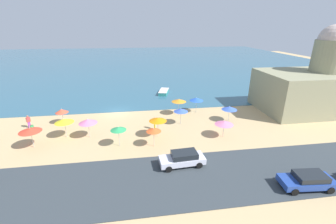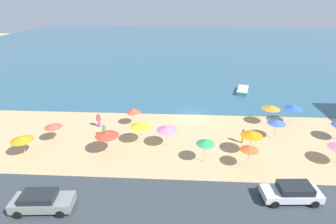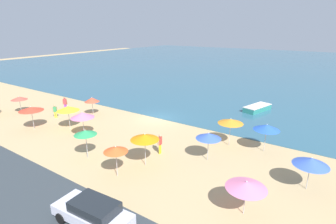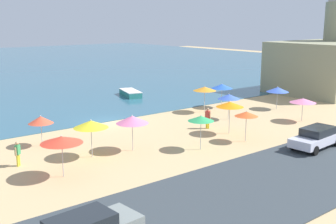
# 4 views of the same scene
# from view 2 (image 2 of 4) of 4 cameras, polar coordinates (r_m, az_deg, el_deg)

# --- Properties ---
(ground_plane) EXTENTS (160.00, 160.00, 0.00)m
(ground_plane) POSITION_cam_2_polar(r_m,az_deg,el_deg) (35.83, 5.13, -0.59)
(ground_plane) COLOR tan
(sea) EXTENTS (150.00, 110.00, 0.05)m
(sea) POSITION_cam_2_polar(r_m,az_deg,el_deg) (88.83, 4.20, 14.33)
(sea) COLOR #305E75
(sea) RESTS_ON ground_plane
(coastal_road) EXTENTS (80.00, 8.00, 0.06)m
(coastal_road) POSITION_cam_2_polar(r_m,az_deg,el_deg) (20.83, 6.49, -21.55)
(coastal_road) COLOR #333B40
(coastal_road) RESTS_ON ground_plane
(beach_umbrella_0) EXTENTS (2.20, 2.20, 2.22)m
(beach_umbrella_0) POSITION_cam_2_polar(r_m,az_deg,el_deg) (29.86, -29.30, -5.02)
(beach_umbrella_0) COLOR #B2B2B7
(beach_umbrella_0) RESTS_ON ground_plane
(beach_umbrella_1) EXTENTS (2.23, 2.23, 2.57)m
(beach_umbrella_1) POSITION_cam_2_polar(r_m,az_deg,el_deg) (34.53, 21.51, 0.94)
(beach_umbrella_1) COLOR #B2B2B7
(beach_umbrella_1) RESTS_ON ground_plane
(beach_umbrella_3) EXTENTS (1.81, 1.81, 2.46)m
(beach_umbrella_3) POSITION_cam_2_polar(r_m,az_deg,el_deg) (25.07, 8.19, -6.55)
(beach_umbrella_3) COLOR #B2B2B7
(beach_umbrella_3) RESTS_ON ground_plane
(beach_umbrella_4) EXTENTS (2.00, 2.00, 2.37)m
(beach_umbrella_4) POSITION_cam_2_polar(r_m,az_deg,el_deg) (31.40, 22.61, -1.96)
(beach_umbrella_4) COLOR #B2B2B7
(beach_umbrella_4) RESTS_ON ground_plane
(beach_umbrella_5) EXTENTS (2.27, 2.27, 2.53)m
(beach_umbrella_5) POSITION_cam_2_polar(r_m,az_deg,el_deg) (28.14, -6.03, -2.80)
(beach_umbrella_5) COLOR #B2B2B7
(beach_umbrella_5) RESTS_ON ground_plane
(beach_umbrella_6) EXTENTS (1.72, 1.72, 2.34)m
(beach_umbrella_6) POSITION_cam_2_polar(r_m,az_deg,el_deg) (25.28, 17.32, -7.55)
(beach_umbrella_6) COLOR #B2B2B7
(beach_umbrella_6) RESTS_ON ground_plane
(beach_umbrella_7) EXTENTS (2.18, 2.18, 2.64)m
(beach_umbrella_7) POSITION_cam_2_polar(r_m,az_deg,el_deg) (27.28, 17.77, -4.52)
(beach_umbrella_7) COLOR #B2B2B7
(beach_umbrella_7) RESTS_ON ground_plane
(beach_umbrella_8) EXTENTS (1.76, 1.76, 2.25)m
(beach_umbrella_8) POSITION_cam_2_polar(r_m,az_deg,el_deg) (32.48, -7.57, 0.32)
(beach_umbrella_8) COLOR #B2B2B7
(beach_umbrella_8) RESTS_ON ground_plane
(beach_umbrella_9) EXTENTS (1.89, 1.89, 2.14)m
(beach_umbrella_9) POSITION_cam_2_polar(r_m,az_deg,el_deg) (31.26, -23.75, -2.71)
(beach_umbrella_9) COLOR #B2B2B7
(beach_umbrella_9) RESTS_ON ground_plane
(beach_umbrella_10) EXTENTS (2.40, 2.40, 2.47)m
(beach_umbrella_10) POSITION_cam_2_polar(r_m,az_deg,el_deg) (26.93, -13.16, -4.70)
(beach_umbrella_10) COLOR #B2B2B7
(beach_umbrella_10) RESTS_ON ground_plane
(beach_umbrella_12) EXTENTS (2.16, 2.16, 2.50)m
(beach_umbrella_12) POSITION_cam_2_polar(r_m,az_deg,el_deg) (36.07, 25.68, 0.99)
(beach_umbrella_12) COLOR #B2B2B7
(beach_umbrella_12) RESTS_ON ground_plane
(beach_umbrella_13) EXTENTS (2.23, 2.23, 2.52)m
(beach_umbrella_13) POSITION_cam_2_polar(r_m,az_deg,el_deg) (27.42, -0.22, -3.50)
(beach_umbrella_13) COLOR #B2B2B7
(beach_umbrella_13) RESTS_ON ground_plane
(bather_0) EXTENTS (0.49, 0.38, 1.81)m
(bather_0) POSITION_cam_2_polar(r_m,az_deg,el_deg) (33.13, -14.87, -1.53)
(bather_0) COLOR purple
(bather_0) RESTS_ON ground_plane
(bather_1) EXTENTS (0.28, 0.56, 1.75)m
(bather_1) POSITION_cam_2_polar(r_m,az_deg,el_deg) (29.76, 16.07, -4.81)
(bather_1) COLOR yellow
(bather_1) RESTS_ON ground_plane
(bather_2) EXTENTS (0.44, 0.42, 1.57)m
(bather_2) POSITION_cam_2_polar(r_m,az_deg,el_deg) (30.82, -13.69, -3.70)
(bather_2) COLOR yellow
(bather_2) RESTS_ON ground_plane
(parked_car_1) EXTENTS (4.59, 2.13, 1.49)m
(parked_car_1) POSITION_cam_2_polar(r_m,az_deg,el_deg) (22.63, -25.76, -17.08)
(parked_car_1) COLOR gray
(parked_car_1) RESTS_ON coastal_road
(parked_car_2) EXTENTS (4.57, 2.10, 1.46)m
(parked_car_2) POSITION_cam_2_polar(r_m,az_deg,el_deg) (23.45, 25.41, -15.48)
(parked_car_2) COLOR silver
(parked_car_2) RESTS_ON coastal_road
(skiff_nearshore) EXTENTS (2.70, 4.67, 0.69)m
(skiff_nearshore) POSITION_cam_2_polar(r_m,az_deg,el_deg) (45.56, 15.95, 4.55)
(skiff_nearshore) COLOR teal
(skiff_nearshore) RESTS_ON sea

